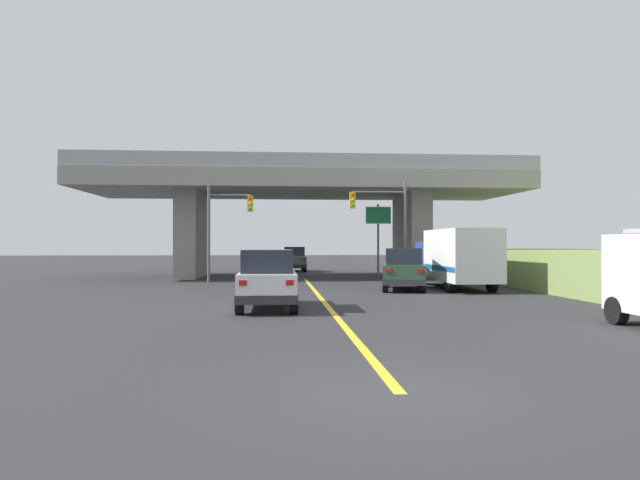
% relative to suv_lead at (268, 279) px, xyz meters
% --- Properties ---
extents(ground, '(160.00, 160.00, 0.00)m').
position_rel_suv_lead_xyz_m(ground, '(2.12, 19.22, -1.01)').
color(ground, '#2B2B2D').
extents(overpass_bridge, '(28.92, 10.06, 7.72)m').
position_rel_suv_lead_xyz_m(overpass_bridge, '(2.12, 19.22, 4.51)').
color(overpass_bridge, gray).
rests_on(overpass_bridge, ground).
extents(lane_divider_stripe, '(0.20, 27.56, 0.01)m').
position_rel_suv_lead_xyz_m(lane_divider_stripe, '(2.12, 2.38, -1.01)').
color(lane_divider_stripe, yellow).
rests_on(lane_divider_stripe, ground).
extents(suv_lead, '(1.96, 4.77, 2.02)m').
position_rel_suv_lead_xyz_m(suv_lead, '(0.00, 0.00, 0.00)').
color(suv_lead, silver).
rests_on(suv_lead, ground).
extents(suv_crossing, '(2.80, 4.78, 2.02)m').
position_rel_suv_lead_xyz_m(suv_crossing, '(6.44, 7.43, -0.00)').
color(suv_crossing, '#2D4C33').
rests_on(suv_crossing, ground).
extents(box_truck, '(2.33, 7.35, 2.94)m').
position_rel_suv_lead_xyz_m(box_truck, '(9.25, 8.01, 0.55)').
color(box_truck, navy).
rests_on(box_truck, ground).
extents(sedan_oncoming, '(1.90, 4.64, 2.02)m').
position_rel_suv_lead_xyz_m(sedan_oncoming, '(1.74, 26.84, -0.00)').
color(sedan_oncoming, slate).
rests_on(sedan_oncoming, ground).
extents(traffic_signal_nearside, '(3.38, 0.36, 5.91)m').
position_rel_suv_lead_xyz_m(traffic_signal_nearside, '(6.78, 13.32, 2.78)').
color(traffic_signal_nearside, '#56595E').
rests_on(traffic_signal_nearside, ground).
extents(traffic_signal_farside, '(2.66, 0.36, 5.63)m').
position_rel_suv_lead_xyz_m(traffic_signal_farside, '(-2.78, 13.84, 2.59)').
color(traffic_signal_farside, '#56595E').
rests_on(traffic_signal_farside, ground).
extents(highway_sign, '(1.69, 0.17, 4.86)m').
position_rel_suv_lead_xyz_m(highway_sign, '(7.01, 17.42, 2.60)').
color(highway_sign, '#56595E').
rests_on(highway_sign, ground).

